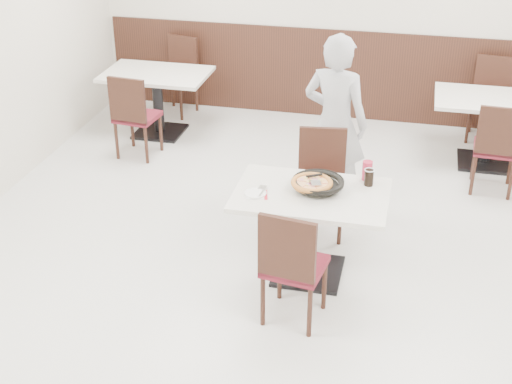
% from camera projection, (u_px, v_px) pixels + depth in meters
% --- Properties ---
extents(floor, '(7.00, 7.00, 0.00)m').
position_uv_depth(floor, '(286.00, 265.00, 6.01)').
color(floor, '#B9B9B4').
rests_on(floor, ground).
extents(wall_back, '(6.00, 0.04, 2.80)m').
position_uv_depth(wall_back, '(345.00, 5.00, 8.37)').
color(wall_back, beige).
rests_on(wall_back, floor).
extents(wainscot_back, '(5.90, 0.03, 1.10)m').
position_uv_depth(wainscot_back, '(341.00, 75.00, 8.75)').
color(wainscot_back, black).
rests_on(wainscot_back, floor).
extents(main_table, '(1.28, 0.93, 0.75)m').
position_uv_depth(main_table, '(310.00, 234.00, 5.73)').
color(main_table, silver).
rests_on(main_table, floor).
extents(chair_near, '(0.48, 0.48, 0.95)m').
position_uv_depth(chair_near, '(295.00, 263.00, 5.18)').
color(chair_near, black).
rests_on(chair_near, floor).
extents(chair_far, '(0.47, 0.47, 0.95)m').
position_uv_depth(chair_far, '(321.00, 186.00, 6.27)').
color(chair_far, black).
rests_on(chair_far, floor).
extents(trivet, '(0.13, 0.13, 0.04)m').
position_uv_depth(trivet, '(314.00, 187.00, 5.61)').
color(trivet, black).
rests_on(trivet, main_table).
extents(pizza_pan, '(0.36, 0.36, 0.01)m').
position_uv_depth(pizza_pan, '(318.00, 185.00, 5.59)').
color(pizza_pan, black).
rests_on(pizza_pan, trivet).
extents(pizza, '(0.33, 0.33, 0.02)m').
position_uv_depth(pizza, '(312.00, 185.00, 5.55)').
color(pizza, '#CD8135').
rests_on(pizza, pizza_pan).
extents(pizza_server, '(0.10, 0.11, 0.00)m').
position_uv_depth(pizza_server, '(316.00, 183.00, 5.51)').
color(pizza_server, white).
rests_on(pizza_server, pizza).
extents(napkin, '(0.19, 0.19, 0.00)m').
position_uv_depth(napkin, '(256.00, 194.00, 5.54)').
color(napkin, white).
rests_on(napkin, main_table).
extents(side_plate, '(0.19, 0.19, 0.01)m').
position_uv_depth(side_plate, '(255.00, 193.00, 5.54)').
color(side_plate, white).
rests_on(side_plate, napkin).
extents(fork, '(0.03, 0.16, 0.00)m').
position_uv_depth(fork, '(262.00, 192.00, 5.53)').
color(fork, white).
rests_on(fork, side_plate).
extents(cola_glass, '(0.08, 0.08, 0.13)m').
position_uv_depth(cola_glass, '(369.00, 178.00, 5.65)').
color(cola_glass, black).
rests_on(cola_glass, main_table).
extents(red_cup, '(0.09, 0.09, 0.16)m').
position_uv_depth(red_cup, '(367.00, 171.00, 5.73)').
color(red_cup, '#AB1F39').
rests_on(red_cup, main_table).
extents(diner_person, '(0.69, 0.53, 1.69)m').
position_uv_depth(diner_person, '(335.00, 123.00, 6.58)').
color(diner_person, silver).
rests_on(diner_person, floor).
extents(bg_table_left, '(1.20, 0.81, 0.75)m').
position_uv_depth(bg_table_left, '(158.00, 103.00, 8.37)').
color(bg_table_left, silver).
rests_on(bg_table_left, floor).
extents(bg_chair_left_near, '(0.46, 0.46, 0.95)m').
position_uv_depth(bg_chair_left_near, '(137.00, 115.00, 7.77)').
color(bg_chair_left_near, black).
rests_on(bg_chair_left_near, floor).
extents(bg_chair_left_far, '(0.51, 0.51, 0.95)m').
position_uv_depth(bg_chair_left_far, '(176.00, 77.00, 8.90)').
color(bg_chair_left_far, black).
rests_on(bg_chair_left_far, floor).
extents(bg_table_right, '(1.25, 0.88, 0.75)m').
position_uv_depth(bg_table_right, '(488.00, 131.00, 7.61)').
color(bg_table_right, silver).
rests_on(bg_table_right, floor).
extents(bg_chair_right_near, '(0.44, 0.44, 0.95)m').
position_uv_depth(bg_chair_right_near, '(496.00, 146.00, 7.02)').
color(bg_chair_right_near, black).
rests_on(bg_chair_right_near, floor).
extents(bg_chair_right_far, '(0.47, 0.47, 0.95)m').
position_uv_depth(bg_chair_right_far, '(489.00, 101.00, 8.15)').
color(bg_chair_right_far, black).
rests_on(bg_chair_right_far, floor).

